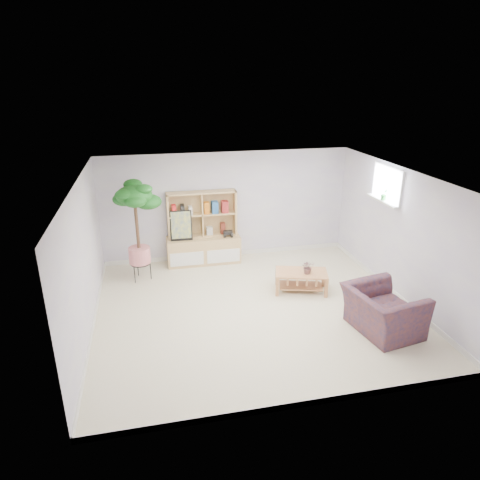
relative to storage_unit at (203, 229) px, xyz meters
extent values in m
cube|color=beige|center=(0.58, -2.24, -0.80)|extent=(5.50, 5.00, 0.01)
cube|color=white|center=(0.58, -2.24, 1.60)|extent=(5.50, 5.00, 0.01)
cube|color=silver|center=(0.58, 0.26, 0.40)|extent=(5.50, 0.01, 2.40)
cube|color=silver|center=(0.58, -4.74, 0.40)|extent=(5.50, 0.01, 2.40)
cube|color=silver|center=(-2.17, -2.24, 0.40)|extent=(0.01, 5.00, 2.40)
cube|color=silver|center=(3.33, -2.24, 0.40)|extent=(0.01, 5.00, 2.40)
cube|color=white|center=(3.25, -1.64, 0.88)|extent=(0.14, 1.00, 0.04)
imported|color=#2E7029|center=(1.74, -1.84, -0.27)|extent=(0.27, 0.24, 0.27)
imported|color=#19244A|center=(2.45, -3.36, -0.38)|extent=(1.16, 1.28, 0.84)
imported|color=#155717|center=(3.25, -1.65, 1.02)|extent=(0.16, 0.15, 0.24)
camera|label=1|loc=(-1.09, -8.74, 3.10)|focal=32.00mm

